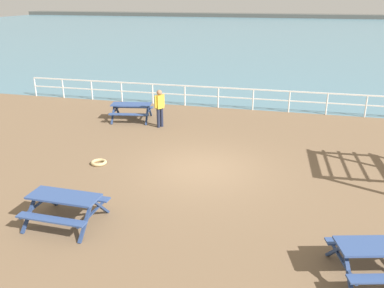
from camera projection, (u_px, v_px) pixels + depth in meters
ground_plane at (202, 171)px, 13.52m from camera, size 30.00×24.00×0.20m
sea_band at (277, 32)px, 61.45m from camera, size 142.00×90.00×0.01m
distant_shoreline at (285, 17)px, 100.54m from camera, size 142.00×6.00×1.80m
seaward_railing at (236, 94)px, 20.27m from camera, size 23.07×0.07×1.08m
picnic_table_near_left at (381, 253)px, 8.13m from camera, size 2.13×1.92×0.80m
picnic_table_near_right at (131, 108)px, 18.50m from camera, size 2.03×1.81×0.80m
picnic_table_mid_centre at (65, 202)px, 10.10m from camera, size 1.83×1.58×0.80m
visitor at (160, 106)px, 17.40m from camera, size 0.37×0.46×1.66m
rope_coil at (99, 162)px, 13.84m from camera, size 0.55×0.55×0.11m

